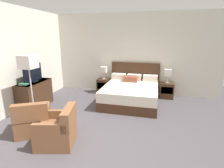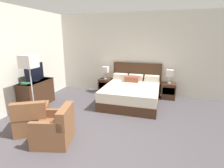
{
  "view_description": "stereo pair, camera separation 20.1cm",
  "coord_description": "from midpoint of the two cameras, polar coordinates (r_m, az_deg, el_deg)",
  "views": [
    {
      "loc": [
        1.07,
        -2.62,
        2.05
      ],
      "look_at": [
        -0.11,
        2.03,
        0.75
      ],
      "focal_mm": 28.0,
      "sensor_mm": 36.0,
      "label": 1
    },
    {
      "loc": [
        1.27,
        -2.56,
        2.05
      ],
      "look_at": [
        -0.11,
        2.03,
        0.75
      ],
      "focal_mm": 28.0,
      "sensor_mm": 36.0,
      "label": 2
    }
  ],
  "objects": [
    {
      "name": "book_red_cover",
      "position": [
        5.38,
        -25.55,
        0.06
      ],
      "size": [
        0.24,
        0.23,
        0.02
      ],
      "primitive_type": "cube",
      "rotation": [
        0.0,
        0.0,
        0.14
      ],
      "color": "#383333",
      "rests_on": "dresser"
    },
    {
      "name": "wall_back",
      "position": [
        6.44,
        6.27,
        9.6
      ],
      "size": [
        6.51,
        0.06,
        2.87
      ],
      "primitive_type": "cube",
      "color": "silver",
      "rests_on": "ground"
    },
    {
      "name": "floor_lamp",
      "position": [
        4.68,
        -24.35,
        5.56
      ],
      "size": [
        0.34,
        0.34,
        1.63
      ],
      "color": "#B7B7BC",
      "rests_on": "ground"
    },
    {
      "name": "book_blue_cover",
      "position": [
        5.37,
        -25.46,
        0.31
      ],
      "size": [
        0.29,
        0.21,
        0.03
      ],
      "primitive_type": "cube",
      "rotation": [
        0.0,
        0.0,
        -0.25
      ],
      "color": "#2D7042",
      "rests_on": "book_red_cover"
    },
    {
      "name": "tv",
      "position": [
        5.6,
        -23.04,
        3.41
      ],
      "size": [
        0.18,
        0.74,
        0.52
      ],
      "color": "black",
      "rests_on": "dresser"
    },
    {
      "name": "armchair_by_window",
      "position": [
        4.27,
        -23.32,
        -10.53
      ],
      "size": [
        0.93,
        0.94,
        0.76
      ],
      "color": "brown",
      "rests_on": "ground"
    },
    {
      "name": "nightstand_left",
      "position": [
        6.56,
        -1.26,
        -0.58
      ],
      "size": [
        0.45,
        0.42,
        0.54
      ],
      "color": "#422819",
      "rests_on": "ground"
    },
    {
      "name": "armchair_companion",
      "position": [
        3.7,
        -16.52,
        -13.97
      ],
      "size": [
        0.84,
        0.83,
        0.76
      ],
      "color": "brown",
      "rests_on": "ground"
    },
    {
      "name": "wall_left",
      "position": [
        5.68,
        -26.34,
        7.41
      ],
      "size": [
        0.06,
        5.49,
        2.87
      ],
      "primitive_type": "cube",
      "color": "silver",
      "rests_on": "ground"
    },
    {
      "name": "bed",
      "position": [
        5.64,
        7.48,
        -2.9
      ],
      "size": [
        1.73,
        2.0,
        1.16
      ],
      "color": "#422819",
      "rests_on": "ground"
    },
    {
      "name": "table_lamp_right",
      "position": [
        6.13,
        19.27,
        3.29
      ],
      "size": [
        0.22,
        0.22,
        0.46
      ],
      "color": "#B7B7BC",
      "rests_on": "nightstand_right"
    },
    {
      "name": "table_lamp_left",
      "position": [
        6.43,
        -1.29,
        4.65
      ],
      "size": [
        0.22,
        0.22,
        0.46
      ],
      "color": "#B7B7BC",
      "rests_on": "nightstand_left"
    },
    {
      "name": "nightstand_right",
      "position": [
        6.27,
        18.79,
        -2.16
      ],
      "size": [
        0.45,
        0.42,
        0.54
      ],
      "color": "#422819",
      "rests_on": "ground"
    },
    {
      "name": "ground_plane",
      "position": [
        3.5,
        -6.58,
        -20.73
      ],
      "size": [
        11.06,
        11.06,
        0.0
      ],
      "primitive_type": "plane",
      "color": "#4C474C"
    },
    {
      "name": "dresser",
      "position": [
        5.75,
        -22.45,
        -2.71
      ],
      "size": [
        0.49,
        1.13,
        0.77
      ],
      "color": "#422819",
      "rests_on": "ground"
    }
  ]
}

